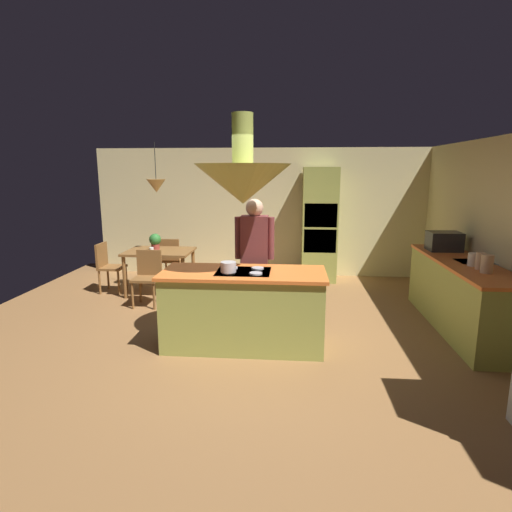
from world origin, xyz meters
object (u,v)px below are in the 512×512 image
(oven_tower, at_px, (319,225))
(chair_facing_island, at_px, (148,274))
(kitchen_island, at_px, (244,309))
(canister_sugar, at_px, (480,261))
(microwave_on_counter, at_px, (444,241))
(canister_tea, at_px, (474,260))
(chair_by_back_wall, at_px, (170,257))
(person_at_island, at_px, (255,254))
(canister_flour, at_px, (487,264))
(cooking_pot_on_cooktop, at_px, (228,267))
(chair_at_corner, at_px, (108,264))
(cup_on_table, at_px, (151,250))
(potted_plant_on_table, at_px, (155,241))
(dining_table, at_px, (160,256))

(oven_tower, relative_size, chair_facing_island, 2.50)
(kitchen_island, xyz_separation_m, oven_tower, (1.10, 3.24, 0.62))
(oven_tower, bearing_deg, kitchen_island, -108.74)
(canister_sugar, height_order, microwave_on_counter, microwave_on_counter)
(oven_tower, height_order, canister_tea, oven_tower)
(chair_by_back_wall, bearing_deg, person_at_island, 130.85)
(canister_tea, height_order, microwave_on_counter, microwave_on_counter)
(chair_facing_island, distance_m, microwave_on_counter, 4.58)
(oven_tower, distance_m, canister_tea, 3.23)
(oven_tower, distance_m, canister_flour, 3.54)
(person_at_island, relative_size, cooking_pot_on_cooktop, 9.70)
(canister_flour, height_order, microwave_on_counter, microwave_on_counter)
(canister_tea, bearing_deg, chair_at_corner, 163.94)
(cup_on_table, xyz_separation_m, canister_sugar, (4.61, -1.55, 0.23))
(oven_tower, distance_m, chair_facing_island, 3.37)
(potted_plant_on_table, relative_size, canister_sugar, 1.45)
(cup_on_table, height_order, microwave_on_counter, microwave_on_counter)
(chair_facing_island, xyz_separation_m, cup_on_table, (-0.07, 0.43, 0.30))
(chair_by_back_wall, bearing_deg, microwave_on_counter, 165.53)
(person_at_island, xyz_separation_m, canister_flour, (2.77, -0.52, 0.03))
(cooking_pot_on_cooktop, bearing_deg, chair_at_corner, 138.04)
(oven_tower, distance_m, canister_sugar, 3.38)
(chair_at_corner, relative_size, microwave_on_counter, 1.89)
(chair_facing_island, relative_size, potted_plant_on_table, 2.90)
(person_at_island, distance_m, chair_by_back_wall, 2.76)
(kitchen_island, xyz_separation_m, canister_tea, (2.84, 0.52, 0.55))
(canister_flour, xyz_separation_m, cooking_pot_on_cooktop, (-3.00, -0.29, -0.03))
(chair_at_corner, bearing_deg, person_at_island, -117.53)
(chair_by_back_wall, bearing_deg, kitchen_island, 121.85)
(canister_flour, xyz_separation_m, canister_sugar, (0.00, 0.18, -0.01))
(oven_tower, relative_size, microwave_on_counter, 4.73)
(chair_by_back_wall, bearing_deg, canister_tea, 154.01)
(cup_on_table, distance_m, canister_tea, 4.81)
(oven_tower, bearing_deg, chair_at_corner, -163.00)
(chair_by_back_wall, distance_m, cup_on_table, 0.90)
(chair_by_back_wall, relative_size, potted_plant_on_table, 2.90)
(cup_on_table, xyz_separation_m, microwave_on_counter, (4.61, -0.33, 0.27))
(canister_tea, bearing_deg, cooking_pot_on_cooktop, -167.72)
(oven_tower, distance_m, person_at_island, 2.76)
(kitchen_island, bearing_deg, canister_tea, 10.43)
(oven_tower, xyz_separation_m, person_at_island, (-1.03, -2.56, -0.08))
(chair_by_back_wall, height_order, cooking_pot_on_cooktop, cooking_pot_on_cooktop)
(chair_at_corner, relative_size, canister_tea, 5.29)
(chair_facing_island, xyz_separation_m, microwave_on_counter, (4.54, 0.10, 0.57))
(person_at_island, height_order, microwave_on_counter, person_at_island)
(person_at_island, distance_m, canister_tea, 2.77)
(canister_tea, height_order, cooking_pot_on_cooktop, canister_tea)
(chair_by_back_wall, bearing_deg, cooking_pot_on_cooktop, 118.25)
(chair_facing_island, relative_size, microwave_on_counter, 1.89)
(dining_table, xyz_separation_m, canister_sugar, (4.54, -1.76, 0.38))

